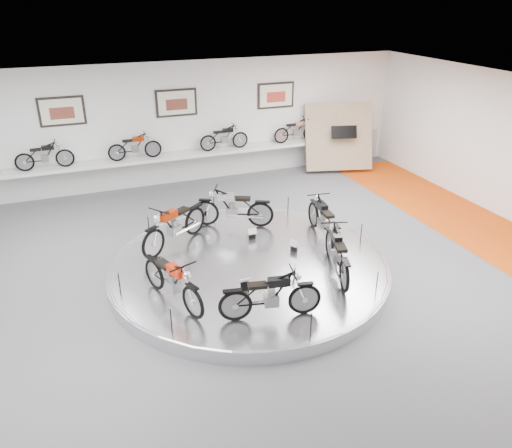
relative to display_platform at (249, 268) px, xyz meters
name	(u,v)px	position (x,y,z in m)	size (l,w,h in m)	color
floor	(253,280)	(0.00, -0.30, -0.15)	(16.00, 16.00, 0.00)	#515154
ceiling	(253,103)	(0.00, -0.30, 3.85)	(16.00, 16.00, 0.00)	white
wall_back	(178,124)	(0.00, 6.70, 1.85)	(16.00, 16.00, 0.00)	white
orange_carpet_strip	(486,232)	(6.80, -0.30, -0.14)	(2.40, 12.60, 0.01)	#C05D0D
dado_band	(181,166)	(0.00, 6.68, 0.40)	(15.68, 0.04, 1.10)	#BCBCBA
display_platform	(249,268)	(0.00, 0.00, 0.00)	(6.40, 6.40, 0.30)	silver
platform_rim	(249,263)	(0.00, 0.00, 0.12)	(6.40, 6.40, 0.10)	#B2B2BA
shelf	(182,156)	(0.00, 6.40, 0.85)	(11.00, 0.55, 0.10)	silver
poster_left	(62,111)	(-3.50, 6.66, 2.55)	(1.35, 0.06, 0.88)	#EBE8C8
poster_center	(176,103)	(0.00, 6.66, 2.55)	(1.35, 0.06, 0.88)	#EBE8C8
poster_right	(276,95)	(3.50, 6.66, 2.55)	(1.35, 0.06, 0.88)	#EBE8C8
display_panel	(339,137)	(5.60, 5.80, 1.10)	(2.40, 0.12, 2.40)	tan
shelf_bike_a	(45,157)	(-4.20, 6.40, 1.27)	(1.22, 0.42, 0.73)	black
shelf_bike_b	(135,148)	(-1.50, 6.40, 1.27)	(1.22, 0.42, 0.73)	#952504
shelf_bike_c	(224,139)	(1.50, 6.40, 1.27)	(1.22, 0.42, 0.73)	black
shelf_bike_d	(296,132)	(4.20, 6.40, 1.27)	(1.22, 0.42, 0.73)	silver
bike_a	(324,219)	(2.17, 0.49, 0.67)	(1.77, 0.63, 1.04)	black
bike_b	(233,207)	(0.30, 1.99, 0.68)	(1.82, 0.64, 1.07)	silver
bike_c	(175,225)	(-1.38, 1.44, 0.71)	(1.90, 0.67, 1.12)	#952504
bike_d	(172,280)	(-1.97, -0.98, 0.66)	(1.74, 0.62, 1.03)	#BE1E02
bike_e	(270,295)	(-0.36, -2.14, 0.65)	(1.68, 0.59, 0.99)	black
bike_f	(337,252)	(1.63, -1.15, 0.68)	(1.79, 0.63, 1.05)	black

